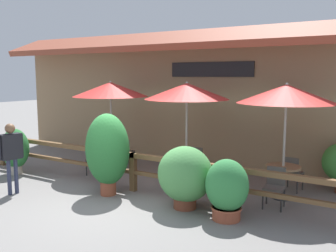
{
  "coord_description": "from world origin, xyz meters",
  "views": [
    {
      "loc": [
        5.38,
        -6.14,
        2.84
      ],
      "look_at": [
        0.73,
        1.5,
        1.62
      ],
      "focal_mm": 40.0,
      "sensor_mm": 36.0,
      "label": 1
    }
  ],
  "objects": [
    {
      "name": "patio_umbrella_middle",
      "position": [
        0.75,
        2.41,
        2.42
      ],
      "size": [
        2.21,
        2.21,
        2.67
      ],
      "color": "#B7B2A8",
      "rests_on": "ground"
    },
    {
      "name": "patio_umbrella_far",
      "position": [
        3.29,
        2.37,
        2.42
      ],
      "size": [
        2.21,
        2.21,
        2.67
      ],
      "color": "#B7B2A8",
      "rests_on": "ground"
    },
    {
      "name": "chair_near_wallside",
      "position": [
        -1.73,
        2.97,
        0.49
      ],
      "size": [
        0.5,
        0.5,
        0.87
      ],
      "rotation": [
        0.0,
        0.0,
        3.36
      ],
      "color": "#514C47",
      "rests_on": "ground"
    },
    {
      "name": "building_facade",
      "position": [
        0.0,
        4.1,
        2.17
      ],
      "size": [
        14.28,
        1.49,
        4.23
      ],
      "color": "#997A56",
      "rests_on": "ground"
    },
    {
      "name": "chair_middle_wallside",
      "position": [
        0.78,
        3.02,
        0.49
      ],
      "size": [
        0.44,
        0.44,
        0.87
      ],
      "rotation": [
        0.0,
        0.0,
        3.1
      ],
      "color": "#514C47",
      "rests_on": "ground"
    },
    {
      "name": "potted_plant_broad_leaf",
      "position": [
        1.67,
        0.66,
        0.72
      ],
      "size": [
        1.2,
        1.08,
        1.35
      ],
      "color": "brown",
      "rests_on": "ground"
    },
    {
      "name": "ground_plane",
      "position": [
        0.0,
        0.0,
        0.0
      ],
      "size": [
        60.0,
        60.0,
        0.0
      ],
      "primitive_type": "plane",
      "color": "slate"
    },
    {
      "name": "dining_table_near",
      "position": [
        -1.77,
        2.36,
        0.61
      ],
      "size": [
        0.8,
        0.8,
        0.77
      ],
      "color": "olive",
      "rests_on": "ground"
    },
    {
      "name": "dining_table_far",
      "position": [
        3.29,
        2.37,
        0.61
      ],
      "size": [
        0.8,
        0.8,
        0.77
      ],
      "color": "olive",
      "rests_on": "ground"
    },
    {
      "name": "chair_middle_streetside",
      "position": [
        0.74,
        1.8,
        0.49
      ],
      "size": [
        0.46,
        0.46,
        0.87
      ],
      "rotation": [
        0.0,
        0.0,
        0.1
      ],
      "color": "#514C47",
      "rests_on": "ground"
    },
    {
      "name": "patio_umbrella_near",
      "position": [
        -1.77,
        2.36,
        2.42
      ],
      "size": [
        2.21,
        2.21,
        2.67
      ],
      "color": "#B7B2A8",
      "rests_on": "ground"
    },
    {
      "name": "chair_far_streetside",
      "position": [
        3.29,
        1.7,
        0.49
      ],
      "size": [
        0.45,
        0.45,
        0.87
      ],
      "rotation": [
        0.0,
        0.0,
        0.08
      ],
      "color": "#514C47",
      "rests_on": "ground"
    },
    {
      "name": "potted_plant_tall_tropical",
      "position": [
        -0.33,
        0.5,
        1.07
      ],
      "size": [
        1.08,
        0.97,
        1.95
      ],
      "color": "#9E4C33",
      "rests_on": "ground"
    },
    {
      "name": "potted_plant_corner_fern",
      "position": [
        2.68,
        0.52,
        0.63
      ],
      "size": [
        0.86,
        0.78,
        1.22
      ],
      "color": "#9E4C33",
      "rests_on": "ground"
    },
    {
      "name": "chair_far_wallside",
      "position": [
        3.34,
        3.05,
        0.49
      ],
      "size": [
        0.47,
        0.47,
        0.87
      ],
      "rotation": [
        0.0,
        0.0,
        3.01
      ],
      "color": "#514C47",
      "rests_on": "ground"
    },
    {
      "name": "chair_near_streetside",
      "position": [
        -1.8,
        1.76,
        0.49
      ],
      "size": [
        0.43,
        0.43,
        0.87
      ],
      "rotation": [
        0.0,
        0.0,
        0.02
      ],
      "color": "#514C47",
      "rests_on": "ground"
    },
    {
      "name": "pedestrian",
      "position": [
        -2.31,
        -0.65,
        1.1
      ],
      "size": [
        0.3,
        0.59,
        1.71
      ],
      "rotation": [
        0.0,
        0.0,
        -1.77
      ],
      "color": "#2D334C",
      "rests_on": "ground"
    },
    {
      "name": "patio_railing",
      "position": [
        0.0,
        1.05,
        0.7
      ],
      "size": [
        10.4,
        0.14,
        0.95
      ],
      "color": "brown",
      "rests_on": "ground"
    },
    {
      "name": "potted_plant_small_flowering",
      "position": [
        -3.83,
        0.57,
        0.73
      ],
      "size": [
        0.83,
        0.74,
        1.32
      ],
      "color": "#B7AD99",
      "rests_on": "ground"
    },
    {
      "name": "dining_table_middle",
      "position": [
        0.75,
        2.41,
        0.61
      ],
      "size": [
        0.8,
        0.8,
        0.77
      ],
      "color": "olive",
      "rests_on": "ground"
    }
  ]
}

